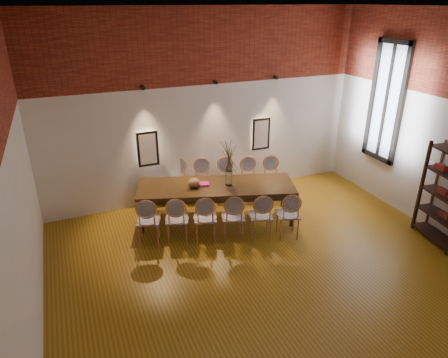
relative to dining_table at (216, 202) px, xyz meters
name	(u,v)px	position (x,y,z in m)	size (l,w,h in m)	color
floor	(284,286)	(0.22, -2.36, -0.39)	(7.00, 7.00, 0.02)	#966818
ceiling	(306,7)	(0.22, -2.36, 3.63)	(7.00, 7.00, 0.02)	silver
wall_back	(205,108)	(0.22, 1.19, 1.62)	(7.00, 0.10, 4.00)	silver
wall_left	(3,217)	(-3.33, -2.36, 1.62)	(0.10, 7.00, 4.00)	silver
brick_band_back	(205,46)	(0.22, 1.12, 2.88)	(7.00, 0.02, 1.50)	maroon
niche_left	(148,149)	(-1.08, 1.09, 0.93)	(0.36, 0.06, 0.66)	#FFEAC6
niche_right	(260,134)	(1.52, 1.09, 0.93)	(0.36, 0.06, 0.66)	#FFEAC6
spot_fixture_left	(143,88)	(-1.08, 1.06, 2.17)	(0.08, 0.08, 0.10)	black
spot_fixture_mid	(216,82)	(0.42, 1.06, 2.17)	(0.08, 0.08, 0.10)	black
spot_fixture_right	(276,77)	(1.82, 1.06, 2.17)	(0.08, 0.08, 0.10)	black
window_glass	(387,102)	(3.68, -0.36, 1.77)	(0.02, 0.78, 2.38)	silver
window_frame	(386,102)	(3.66, -0.36, 1.77)	(0.08, 0.90, 2.50)	black
window_mullion	(386,102)	(3.66, -0.36, 1.77)	(0.06, 0.06, 2.40)	black
dining_table	(216,202)	(0.00, 0.00, 0.00)	(3.07, 0.99, 0.75)	#34200D
chair_near_a	(148,220)	(-1.45, -0.35, 0.09)	(0.44, 0.44, 0.94)	#C07C51
chair_near_b	(177,219)	(-0.97, -0.50, 0.09)	(0.44, 0.44, 0.94)	#C07C51
chair_near_c	(205,218)	(-0.48, -0.66, 0.09)	(0.44, 0.44, 0.94)	#C07C51
chair_near_d	(233,216)	(0.01, -0.81, 0.09)	(0.44, 0.44, 0.94)	#C07C51
chair_near_e	(261,215)	(0.50, -0.97, 0.09)	(0.44, 0.44, 0.94)	#C07C51
chair_near_f	(288,214)	(0.98, -1.13, 0.09)	(0.44, 0.44, 0.94)	#C07C51
chair_far_a	(155,184)	(-0.98, 1.13, 0.09)	(0.44, 0.44, 0.94)	#C07C51
chair_far_b	(179,183)	(-0.50, 0.97, 0.09)	(0.44, 0.44, 0.94)	#C07C51
chair_far_c	(202,182)	(-0.01, 0.81, 0.09)	(0.44, 0.44, 0.94)	#C07C51
chair_far_d	(226,181)	(0.48, 0.66, 0.09)	(0.44, 0.44, 0.94)	#C07C51
chair_far_e	(249,181)	(0.97, 0.50, 0.09)	(0.44, 0.44, 0.94)	#C07C51
chair_far_f	(272,180)	(1.45, 0.35, 0.09)	(0.44, 0.44, 0.94)	#C07C51
vase	(229,178)	(0.24, -0.08, 0.53)	(0.14, 0.14, 0.30)	silver
dried_branches	(229,156)	(0.24, -0.08, 0.98)	(0.50, 0.50, 0.70)	brown
bowl	(194,183)	(-0.43, 0.09, 0.46)	(0.24, 0.24, 0.18)	brown
book	(202,184)	(-0.24, 0.13, 0.39)	(0.26, 0.18, 0.03)	#9C1058
shelving_rack	(447,197)	(3.50, -2.31, 0.53)	(0.38, 1.00, 1.80)	black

